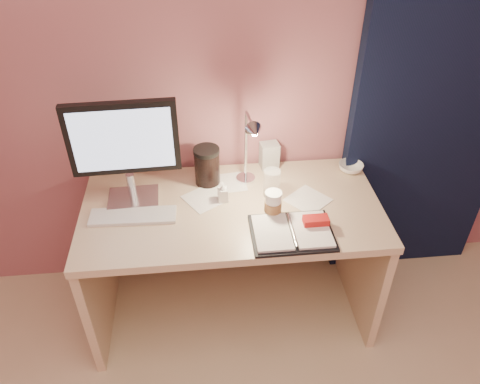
{
  "coord_description": "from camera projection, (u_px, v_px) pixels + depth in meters",
  "views": [
    {
      "loc": [
        -0.13,
        -0.31,
        2.1
      ],
      "look_at": [
        0.03,
        1.33,
        0.85
      ],
      "focal_mm": 35.0,
      "sensor_mm": 36.0,
      "label": 1
    }
  ],
  "objects": [
    {
      "name": "paper_c",
      "position": [
        205.0,
        199.0,
        2.23
      ],
      "size": [
        0.23,
        0.23,
        0.0
      ],
      "primitive_type": "cube",
      "rotation": [
        0.0,
        0.0,
        0.57
      ],
      "color": "white",
      "rests_on": "desk"
    },
    {
      "name": "desk_lamp",
      "position": [
        246.0,
        147.0,
        2.12
      ],
      "size": [
        0.11,
        0.25,
        0.41
      ],
      "rotation": [
        0.0,
        0.0,
        0.11
      ],
      "color": "silver",
      "rests_on": "desk"
    },
    {
      "name": "paper_a",
      "position": [
        308.0,
        200.0,
        2.22
      ],
      "size": [
        0.24,
        0.24,
        0.0
      ],
      "primitive_type": "cube",
      "rotation": [
        0.0,
        0.0,
        0.68
      ],
      "color": "white",
      "rests_on": "desk"
    },
    {
      "name": "product_box",
      "position": [
        269.0,
        155.0,
        2.41
      ],
      "size": [
        0.1,
        0.09,
        0.14
      ],
      "primitive_type": "cube",
      "rotation": [
        0.0,
        0.0,
        0.14
      ],
      "color": "#B2B2AD",
      "rests_on": "desk"
    },
    {
      "name": "dark_jar",
      "position": [
        207.0,
        168.0,
        2.29
      ],
      "size": [
        0.12,
        0.12,
        0.17
      ],
      "primitive_type": "cylinder",
      "color": "black",
      "rests_on": "desk"
    },
    {
      "name": "room",
      "position": [
        421.0,
        89.0,
        2.26
      ],
      "size": [
        3.5,
        3.5,
        3.5
      ],
      "color": "#C6B28E",
      "rests_on": "ground"
    },
    {
      "name": "monitor",
      "position": [
        124.0,
        144.0,
        2.04
      ],
      "size": [
        0.48,
        0.18,
        0.51
      ],
      "rotation": [
        0.0,
        0.0,
        0.04
      ],
      "color": "silver",
      "rests_on": "desk"
    },
    {
      "name": "paper_b",
      "position": [
        229.0,
        183.0,
        2.33
      ],
      "size": [
        0.18,
        0.18,
        0.0
      ],
      "primitive_type": "cube",
      "rotation": [
        0.0,
        0.0,
        0.11
      ],
      "color": "white",
      "rests_on": "desk"
    },
    {
      "name": "clear_cup",
      "position": [
        272.0,
        183.0,
        2.21
      ],
      "size": [
        0.08,
        0.08,
        0.14
      ],
      "primitive_type": "cylinder",
      "color": "white",
      "rests_on": "desk"
    },
    {
      "name": "lotion_bottle",
      "position": [
        223.0,
        192.0,
        2.19
      ],
      "size": [
        0.05,
        0.05,
        0.1
      ],
      "primitive_type": "imported",
      "rotation": [
        0.0,
        0.0,
        0.05
      ],
      "color": "silver",
      "rests_on": "desk"
    },
    {
      "name": "bowl",
      "position": [
        351.0,
        167.0,
        2.41
      ],
      "size": [
        0.14,
        0.14,
        0.04
      ],
      "primitive_type": "imported",
      "rotation": [
        0.0,
        0.0,
        0.09
      ],
      "color": "white",
      "rests_on": "desk"
    },
    {
      "name": "keyboard",
      "position": [
        133.0,
        216.0,
        2.12
      ],
      "size": [
        0.39,
        0.13,
        0.02
      ],
      "primitive_type": "cube",
      "rotation": [
        0.0,
        0.0,
        -0.03
      ],
      "color": "silver",
      "rests_on": "desk"
    },
    {
      "name": "planner",
      "position": [
        294.0,
        231.0,
        2.03
      ],
      "size": [
        0.36,
        0.27,
        0.06
      ],
      "rotation": [
        0.0,
        0.0,
        0.0
      ],
      "color": "black",
      "rests_on": "desk"
    },
    {
      "name": "coffee_cup",
      "position": [
        273.0,
        204.0,
        2.1
      ],
      "size": [
        0.08,
        0.08,
        0.13
      ],
      "color": "silver",
      "rests_on": "desk"
    },
    {
      "name": "desk",
      "position": [
        231.0,
        232.0,
        2.38
      ],
      "size": [
        1.4,
        0.7,
        0.73
      ],
      "color": "#C7B18D",
      "rests_on": "ground"
    }
  ]
}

